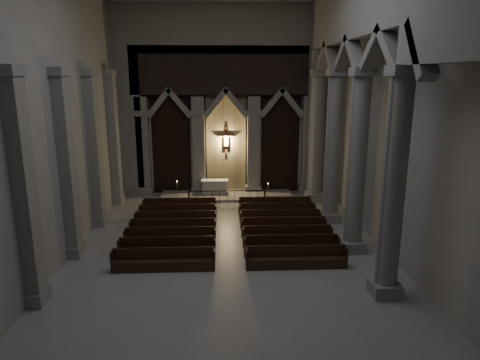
% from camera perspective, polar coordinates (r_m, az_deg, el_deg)
% --- Properties ---
extents(room, '(24.00, 24.10, 12.00)m').
position_cam_1_polar(room, '(16.25, -1.44, 13.44)').
color(room, '#979590').
rests_on(room, ground).
extents(sanctuary_wall, '(14.00, 0.77, 12.00)m').
position_cam_1_polar(sanctuary_wall, '(27.81, -1.92, 11.54)').
color(sanctuary_wall, gray).
rests_on(sanctuary_wall, ground).
extents(right_arcade, '(1.00, 24.00, 12.00)m').
position_cam_1_polar(right_arcade, '(18.52, 16.26, 13.65)').
color(right_arcade, gray).
rests_on(right_arcade, ground).
extents(left_pilasters, '(0.60, 13.00, 8.03)m').
position_cam_1_polar(left_pilasters, '(21.11, -20.24, 2.59)').
color(left_pilasters, gray).
rests_on(left_pilasters, ground).
extents(sanctuary_step, '(8.50, 2.60, 0.15)m').
position_cam_1_polar(sanctuary_step, '(27.91, -1.79, -2.08)').
color(sanctuary_step, gray).
rests_on(sanctuary_step, ground).
extents(altar, '(1.77, 0.71, 0.90)m').
position_cam_1_polar(altar, '(28.07, -3.39, -0.88)').
color(altar, beige).
rests_on(altar, sanctuary_step).
extents(altar_rail, '(4.72, 0.09, 0.93)m').
position_cam_1_polar(altar_rail, '(26.04, -1.74, -2.01)').
color(altar_rail, black).
rests_on(altar_rail, ground).
extents(candle_stand_left, '(0.23, 0.23, 1.37)m').
position_cam_1_polar(candle_stand_left, '(26.84, -8.32, -2.21)').
color(candle_stand_left, '#B08036').
rests_on(candle_stand_left, ground).
extents(candle_stand_right, '(0.22, 0.22, 1.31)m').
position_cam_1_polar(candle_stand_right, '(26.35, 3.74, -2.43)').
color(candle_stand_right, '#B08036').
rests_on(candle_stand_right, ground).
extents(pews, '(9.55, 7.67, 0.93)m').
position_cam_1_polar(pews, '(21.06, -1.51, -6.78)').
color(pews, black).
rests_on(pews, ground).
extents(worshipper, '(0.50, 0.41, 1.19)m').
position_cam_1_polar(worshipper, '(23.57, 1.88, -3.77)').
color(worshipper, black).
rests_on(worshipper, ground).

